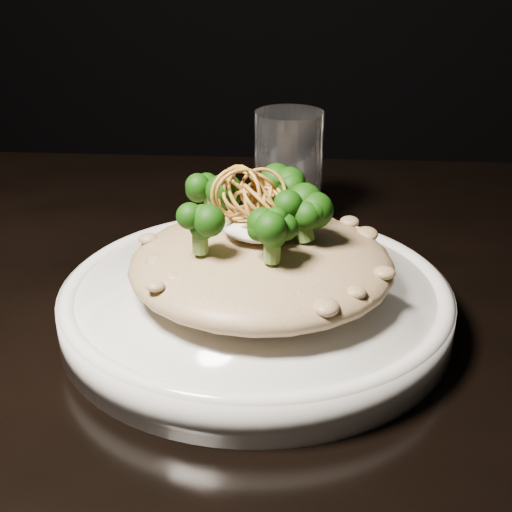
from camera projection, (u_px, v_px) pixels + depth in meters
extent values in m
cube|color=black|center=(346.00, 340.00, 0.55)|extent=(1.10, 0.80, 0.04)
cylinder|color=silver|center=(256.00, 305.00, 0.53)|extent=(0.29, 0.29, 0.03)
ellipsoid|color=brown|center=(261.00, 264.00, 0.51)|extent=(0.19, 0.19, 0.04)
ellipsoid|color=silver|center=(262.00, 224.00, 0.50)|extent=(0.06, 0.06, 0.02)
cylinder|color=white|center=(288.00, 171.00, 0.68)|extent=(0.08, 0.08, 0.11)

